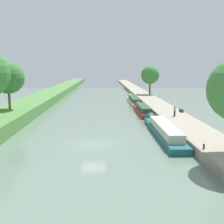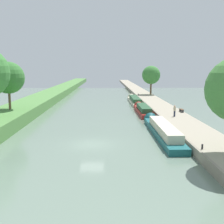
% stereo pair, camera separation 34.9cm
% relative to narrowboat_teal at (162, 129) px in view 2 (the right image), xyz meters
% --- Properties ---
extents(ground_plane, '(160.00, 160.00, 0.00)m').
position_rel_narrowboat_teal_xyz_m(ground_plane, '(-8.13, -4.05, -0.64)').
color(ground_plane, slate).
extents(right_towpath, '(4.48, 260.00, 0.89)m').
position_rel_narrowboat_teal_xyz_m(right_towpath, '(3.69, -4.05, -0.19)').
color(right_towpath, '#9E937F').
rests_on(right_towpath, ground_plane).
extents(stone_quay, '(0.25, 260.00, 0.94)m').
position_rel_narrowboat_teal_xyz_m(stone_quay, '(1.33, -4.05, -0.17)').
color(stone_quay, gray).
rests_on(stone_quay, ground_plane).
extents(narrowboat_teal, '(2.03, 16.65, 2.20)m').
position_rel_narrowboat_teal_xyz_m(narrowboat_teal, '(0.00, 0.00, 0.00)').
color(narrowboat_teal, '#195B60').
rests_on(narrowboat_teal, ground_plane).
extents(narrowboat_red, '(1.93, 12.66, 2.07)m').
position_rel_narrowboat_teal_xyz_m(narrowboat_red, '(-0.15, 15.83, -0.03)').
color(narrowboat_red, maroon).
rests_on(narrowboat_red, ground_plane).
extents(narrowboat_cream, '(1.99, 16.31, 2.08)m').
position_rel_narrowboat_teal_xyz_m(narrowboat_cream, '(-0.13, 30.56, -0.05)').
color(narrowboat_cream, beige).
rests_on(narrowboat_cream, ground_plane).
extents(tree_rightbank_midnear, '(4.81, 4.81, 7.51)m').
position_rel_narrowboat_teal_xyz_m(tree_rightbank_midnear, '(5.31, 40.81, 5.34)').
color(tree_rightbank_midnear, brown).
rests_on(tree_rightbank_midnear, right_towpath).
extents(tree_leftbank_downstream, '(4.72, 4.72, 7.05)m').
position_rel_narrowboat_teal_xyz_m(tree_leftbank_downstream, '(-21.07, 9.24, 5.81)').
color(tree_leftbank_downstream, brown).
rests_on(tree_leftbank_downstream, left_grassy_bank).
extents(person_walking, '(0.34, 0.34, 1.66)m').
position_rel_narrowboat_teal_xyz_m(person_walking, '(3.34, 7.28, 1.13)').
color(person_walking, '#282D42').
rests_on(person_walking, right_towpath).
extents(mooring_bollard_near, '(0.16, 0.16, 0.45)m').
position_rel_narrowboat_teal_xyz_m(mooring_bollard_near, '(1.75, -8.90, 0.48)').
color(mooring_bollard_near, black).
rests_on(mooring_bollard_near, right_towpath).
extents(mooring_bollard_far, '(0.16, 0.16, 0.45)m').
position_rel_narrowboat_teal_xyz_m(mooring_bollard_far, '(1.75, 38.13, 0.48)').
color(mooring_bollard_far, black).
rests_on(mooring_bollard_far, right_towpath).
extents(park_bench, '(0.44, 1.50, 0.47)m').
position_rel_narrowboat_teal_xyz_m(park_bench, '(5.48, 11.33, 0.60)').
color(park_bench, '#333338').
rests_on(park_bench, right_towpath).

